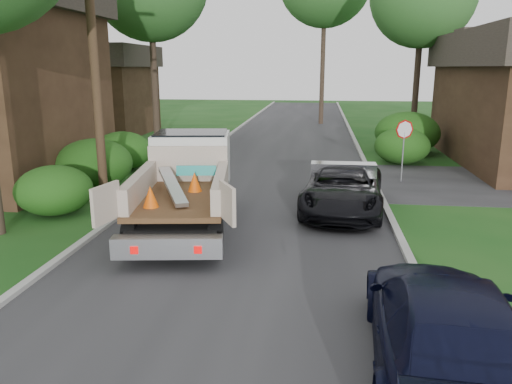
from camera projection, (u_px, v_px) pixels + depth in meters
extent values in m
plane|color=#144213|center=(236.00, 258.00, 11.96)|extent=(120.00, 120.00, 0.00)
cube|color=#28282B|center=(274.00, 173.00, 21.58)|extent=(8.00, 90.00, 0.02)
cube|color=#9E9E99|center=(182.00, 170.00, 22.07)|extent=(0.20, 90.00, 0.12)
cube|color=#9E9E99|center=(371.00, 174.00, 21.07)|extent=(0.20, 90.00, 0.12)
cylinder|color=slate|center=(403.00, 157.00, 19.74)|extent=(0.06, 0.06, 2.00)
cylinder|color=#B20A0A|center=(405.00, 129.00, 19.48)|extent=(0.71, 0.32, 0.76)
cylinder|color=#382619|center=(93.00, 50.00, 16.23)|extent=(0.30, 0.30, 10.00)
cube|color=#342115|center=(95.00, 101.00, 34.23)|extent=(7.00, 7.00, 4.50)
cube|color=#332B26|center=(91.00, 56.00, 33.52)|extent=(7.56, 7.56, 1.40)
cube|color=#332B26|center=(90.00, 45.00, 33.35)|extent=(1.05, 7.56, 0.20)
ellipsoid|color=#11410F|center=(54.00, 190.00, 15.42)|extent=(2.34, 2.34, 1.53)
ellipsoid|color=#11410F|center=(94.00, 164.00, 18.78)|extent=(2.86, 2.86, 1.87)
ellipsoid|color=#11410F|center=(122.00, 151.00, 22.21)|extent=(2.60, 2.60, 1.70)
ellipsoid|color=#11410F|center=(402.00, 146.00, 23.56)|extent=(2.60, 2.60, 1.70)
ellipsoid|color=#11410F|center=(407.00, 133.00, 26.30)|extent=(3.38, 3.38, 2.21)
cylinder|color=#2D2119|center=(154.00, 67.00, 28.14)|extent=(0.36, 0.36, 9.00)
cylinder|color=#2D2119|center=(417.00, 71.00, 29.26)|extent=(0.36, 0.36, 8.50)
cylinder|color=#2D2119|center=(3.00, 67.00, 25.09)|extent=(0.36, 0.36, 9.00)
cylinder|color=#2D2119|center=(323.00, 54.00, 39.25)|extent=(0.36, 0.36, 11.00)
cylinder|color=black|center=(160.00, 196.00, 15.87)|extent=(0.45, 1.00, 0.96)
cylinder|color=black|center=(224.00, 196.00, 15.90)|extent=(0.45, 1.00, 0.96)
cylinder|color=black|center=(131.00, 238.00, 11.94)|extent=(0.45, 1.00, 0.96)
cylinder|color=black|center=(216.00, 238.00, 11.97)|extent=(0.45, 1.00, 0.96)
cube|color=black|center=(184.00, 207.00, 13.98)|extent=(2.98, 6.43, 0.26)
cube|color=silver|center=(192.00, 159.00, 15.93)|extent=(2.59, 2.23, 1.65)
cube|color=black|center=(191.00, 141.00, 15.78)|extent=(2.41, 2.05, 0.59)
cube|color=#472D19|center=(180.00, 199.00, 13.16)|extent=(2.87, 4.13, 0.13)
cube|color=beige|center=(188.00, 164.00, 14.88)|extent=(2.34, 0.44, 1.07)
cube|color=beige|center=(139.00, 186.00, 13.05)|extent=(0.77, 3.63, 0.64)
cube|color=beige|center=(220.00, 186.00, 13.08)|extent=(0.77, 3.63, 0.64)
cube|color=silver|center=(167.00, 247.00, 11.05)|extent=(2.48, 0.72, 0.48)
cube|color=#B20505|center=(134.00, 250.00, 10.85)|extent=(0.18, 0.07, 0.17)
cube|color=#B20505|center=(198.00, 250.00, 10.87)|extent=(0.18, 0.07, 0.17)
cube|color=beige|center=(106.00, 203.00, 10.95)|extent=(0.28, 0.96, 0.85)
cube|color=beige|center=(227.00, 203.00, 10.99)|extent=(0.53, 0.89, 0.85)
cube|color=silver|center=(172.00, 185.00, 13.17)|extent=(1.50, 2.62, 0.49)
cone|color=#F2590A|center=(150.00, 197.00, 12.14)|extent=(0.43, 0.43, 0.53)
cone|color=#F2590A|center=(195.00, 182.00, 13.70)|extent=(0.43, 0.43, 0.53)
cube|color=#148C84|center=(196.00, 171.00, 14.66)|extent=(1.18, 0.27, 0.30)
imported|color=black|center=(343.00, 189.00, 15.78)|extent=(2.89, 5.44, 1.45)
imported|color=black|center=(446.00, 327.00, 7.26)|extent=(2.50, 5.45, 1.54)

